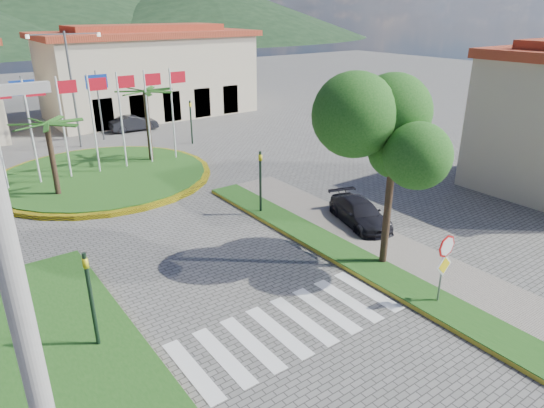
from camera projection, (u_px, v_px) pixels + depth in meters
ground at (383, 404)px, 12.43m from camera, size 160.00×160.00×0.00m
sidewalk_right at (456, 292)px, 17.17m from camera, size 4.00×28.00×0.15m
verge_right at (435, 303)px, 16.51m from camera, size 1.60×28.00×0.18m
median_left at (58, 373)px, 13.35m from camera, size 5.00×14.00×0.18m
crosswalk at (288, 327)px, 15.43m from camera, size 8.00×3.00×0.01m
roundabout_island at (103, 175)px, 28.85m from camera, size 12.70×12.70×6.00m
stop_sign at (445, 259)px, 15.90m from camera, size 0.80×0.11×2.65m
deciduous_tree at (395, 137)px, 17.23m from camera, size 3.60×3.60×6.80m
utility_pole at (39, 395)px, 6.65m from camera, size 0.32×0.32×9.00m
traffic_light_left at (90, 292)px, 13.74m from camera, size 0.15×0.18×3.20m
traffic_light_right at (260, 177)px, 23.14m from camera, size 0.15×0.18×3.20m
traffic_light_far at (191, 118)px, 35.54m from camera, size 0.18×0.15×3.20m
direction_sign_west at (25, 101)px, 33.21m from camera, size 1.60×0.14×5.20m
direction_sign_east at (98, 93)px, 35.94m from camera, size 1.60×0.14×5.20m
street_lamp_centre at (72, 84)px, 33.76m from camera, size 4.80×0.16×8.00m
building_right at (149, 72)px, 44.88m from camera, size 19.08×9.54×8.05m
hill_far_east at (207, 9)px, 148.35m from camera, size 120.00×120.00×18.00m
car_dark_b at (134, 123)px, 39.80m from camera, size 3.90×1.59×1.26m
car_side_right at (360, 213)px, 22.47m from camera, size 2.77×4.38×1.18m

